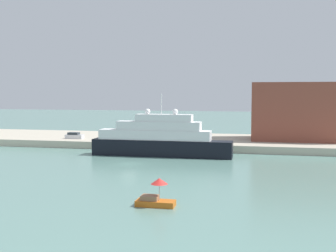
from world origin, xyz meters
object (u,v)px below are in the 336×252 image
small_motorboat (156,197)px  mooring_bollard (178,142)px  large_yacht (160,139)px  parked_car (74,136)px  person_figure (102,134)px  harbor_building (301,111)px

small_motorboat → mooring_bollard: size_ratio=6.48×
large_yacht → parked_car: size_ratio=6.50×
mooring_bollard → small_motorboat: bearing=-81.7°
small_motorboat → person_figure: (-25.51, 49.97, 1.27)m
parked_car → person_figure: 6.62m
large_yacht → person_figure: large_yacht is taller
large_yacht → harbor_building: 33.78m
parked_car → person_figure: person_figure is taller
person_figure → mooring_bollard: (19.47, -8.34, -0.47)m
small_motorboat → harbor_building: bearing=70.8°
person_figure → mooring_bollard: 21.18m
large_yacht → small_motorboat: (7.95, -33.99, -2.12)m
large_yacht → small_motorboat: bearing=-76.8°
harbor_building → parked_car: size_ratio=5.19×
harbor_building → mooring_bollard: bearing=-153.4°
harbor_building → person_figure: harbor_building is taller
mooring_bollard → parked_car: bearing=170.7°
mooring_bollard → harbor_building: bearing=26.6°
large_yacht → parked_car: (-22.57, 11.67, -1.02)m
harbor_building → person_figure: size_ratio=12.30×
parked_car → person_figure: (5.01, 4.31, 0.18)m
harbor_building → mooring_bollard: 28.41m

